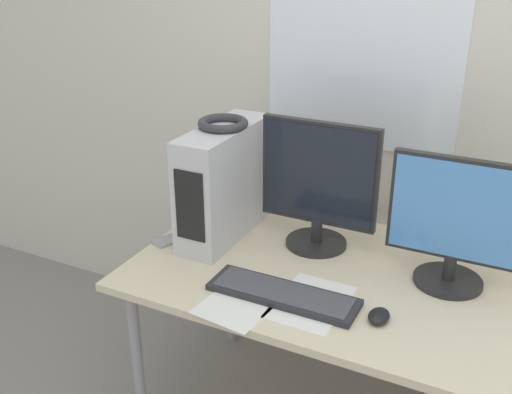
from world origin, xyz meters
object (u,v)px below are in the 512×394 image
at_px(mouse, 379,316).
at_px(keyboard, 283,294).
at_px(monitor_main, 319,184).
at_px(pc_tower, 224,182).
at_px(monitor_right_near, 456,222).
at_px(headphones, 223,123).
at_px(cell_phone, 172,239).

bearing_deg(mouse, keyboard, -177.31).
xyz_separation_m(monitor_main, mouse, (0.34, -0.37, -0.23)).
xyz_separation_m(pc_tower, monitor_right_near, (0.84, 0.01, 0.01)).
distance_m(headphones, monitor_right_near, 0.87).
bearing_deg(pc_tower, monitor_main, 10.90).
bearing_deg(keyboard, mouse, 2.69).
height_order(monitor_main, monitor_right_near, monitor_main).
xyz_separation_m(monitor_right_near, keyboard, (-0.46, -0.32, -0.21)).
distance_m(monitor_right_near, keyboard, 0.60).
distance_m(pc_tower, keyboard, 0.54).
distance_m(mouse, cell_phone, 0.86).
height_order(monitor_main, keyboard, monitor_main).
xyz_separation_m(headphones, monitor_right_near, (0.84, 0.01, -0.22)).
height_order(monitor_right_near, mouse, monitor_right_near).
height_order(monitor_main, mouse, monitor_main).
xyz_separation_m(headphones, cell_phone, (-0.15, -0.14, -0.44)).
distance_m(monitor_main, monitor_right_near, 0.49).
bearing_deg(monitor_right_near, cell_phone, -171.19).
height_order(pc_tower, cell_phone, pc_tower).
xyz_separation_m(mouse, cell_phone, (-0.85, 0.16, -0.01)).
relative_size(pc_tower, cell_phone, 3.01).
bearing_deg(cell_phone, monitor_main, 45.08).
bearing_deg(cell_phone, headphones, 65.47).
bearing_deg(monitor_right_near, pc_tower, -179.20).
height_order(pc_tower, keyboard, pc_tower).
distance_m(keyboard, cell_phone, 0.57).
bearing_deg(monitor_right_near, headphones, -179.26).
height_order(pc_tower, mouse, pc_tower).
relative_size(monitor_main, mouse, 5.30).
distance_m(pc_tower, mouse, 0.78).
relative_size(pc_tower, monitor_main, 1.02).
bearing_deg(monitor_right_near, monitor_main, 173.52).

